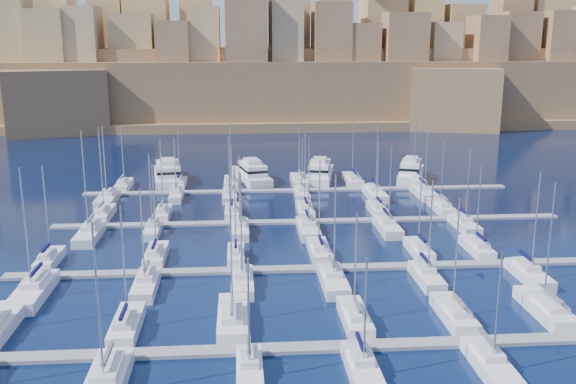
{
  "coord_description": "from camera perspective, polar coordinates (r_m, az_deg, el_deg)",
  "views": [
    {
      "loc": [
        -11.59,
        -91.4,
        30.13
      ],
      "look_at": [
        -4.08,
        6.0,
        6.26
      ],
      "focal_mm": 40.0,
      "sensor_mm": 36.0,
      "label": 1
    }
  ],
  "objects": [
    {
      "name": "sailboat_32",
      "position": [
        100.4,
        -4.29,
        -3.33
      ],
      "size": [
        2.71,
        9.02,
        12.91
      ],
      "color": "silver",
      "rests_on": "ground"
    },
    {
      "name": "pontoon_near",
      "position": [
        65.76,
        6.41,
        -13.43
      ],
      "size": [
        84.0,
        2.0,
        0.4
      ],
      "primitive_type": "cube",
      "color": "slate",
      "rests_on": "ground"
    },
    {
      "name": "sailboat_22",
      "position": [
        83.06,
        12.21,
        -7.32
      ],
      "size": [
        2.62,
        8.73,
        13.5
      ],
      "color": "silver",
      "rests_on": "ground"
    },
    {
      "name": "sailboat_35",
      "position": [
        106.54,
        15.4,
        -2.79
      ],
      "size": [
        2.73,
        9.09,
        13.2
      ],
      "color": "silver",
      "rests_on": "ground"
    },
    {
      "name": "sailboat_1",
      "position": [
        70.44,
        -14.15,
        -11.37
      ],
      "size": [
        2.75,
        9.16,
        13.74
      ],
      "color": "silver",
      "rests_on": "ground"
    },
    {
      "name": "sailboat_43",
      "position": [
        122.78,
        -9.89,
        -0.34
      ],
      "size": [
        2.34,
        7.82,
        12.16
      ],
      "color": "silver",
      "rests_on": "ground"
    },
    {
      "name": "sailboat_16",
      "position": [
        92.9,
        11.57,
        -5.01
      ],
      "size": [
        2.5,
        8.34,
        12.31
      ],
      "color": "silver",
      "rests_on": "ground"
    },
    {
      "name": "sailboat_46",
      "position": [
        123.61,
        7.75,
        -0.14
      ],
      "size": [
        3.15,
        10.5,
        15.15
      ],
      "color": "silver",
      "rests_on": "ground"
    },
    {
      "name": "sailboat_20",
      "position": [
        79.62,
        -4.09,
        -7.96
      ],
      "size": [
        2.7,
        9.01,
        14.9
      ],
      "color": "silver",
      "rests_on": "ground"
    },
    {
      "name": "sailboat_47",
      "position": [
        126.14,
        11.98,
        -0.04
      ],
      "size": [
        3.02,
        10.08,
        14.29
      ],
      "color": "silver",
      "rests_on": "ground"
    },
    {
      "name": "pontoon_far",
      "position": [
        127.51,
        0.93,
        0.15
      ],
      "size": [
        84.0,
        2.0,
        0.4
      ],
      "primitive_type": "cube",
      "color": "slate",
      "rests_on": "ground"
    },
    {
      "name": "sailboat_27",
      "position": [
        111.23,
        1.53,
        -1.59
      ],
      "size": [
        2.64,
        8.8,
        14.15
      ],
      "color": "silver",
      "rests_on": "ground"
    },
    {
      "name": "motor_yacht_c",
      "position": [
        136.85,
        2.83,
        1.74
      ],
      "size": [
        8.07,
        17.04,
        5.25
      ],
      "color": "silver",
      "rests_on": "ground"
    },
    {
      "name": "sailboat_38",
      "position": [
        132.29,
        -5.09,
        0.85
      ],
      "size": [
        2.81,
        9.38,
        14.18
      ],
      "color": "silver",
      "rests_on": "ground"
    },
    {
      "name": "sailboat_17",
      "position": [
        95.63,
        16.46,
        -4.76
      ],
      "size": [
        2.57,
        8.55,
        12.68
      ],
      "color": "silver",
      "rests_on": "ground"
    },
    {
      "name": "sailboat_30",
      "position": [
        102.4,
        -17.22,
        -3.56
      ],
      "size": [
        3.09,
        10.31,
        16.98
      ],
      "color": "silver",
      "rests_on": "ground"
    },
    {
      "name": "sailboat_4",
      "position": [
        73.14,
        14.55,
        -10.43
      ],
      "size": [
        2.77,
        9.25,
        13.8
      ],
      "color": "silver",
      "rests_on": "ground"
    },
    {
      "name": "sailboat_41",
      "position": [
        137.17,
        11.16,
        1.1
      ],
      "size": [
        2.77,
        9.24,
        15.35
      ],
      "color": "silver",
      "rests_on": "ground"
    },
    {
      "name": "sailboat_40",
      "position": [
        134.92,
        5.78,
        1.09
      ],
      "size": [
        3.17,
        10.55,
        15.74
      ],
      "color": "silver",
      "rests_on": "ground"
    },
    {
      "name": "sailboat_14",
      "position": [
        89.12,
        -4.65,
        -5.58
      ],
      "size": [
        2.3,
        7.66,
        13.28
      ],
      "color": "silver",
      "rests_on": "ground"
    },
    {
      "name": "motor_yacht_b",
      "position": [
        135.81,
        -3.24,
        1.64
      ],
      "size": [
        8.6,
        17.09,
        5.25
      ],
      "color": "silver",
      "rests_on": "ground"
    },
    {
      "name": "sailboat_31",
      "position": [
        101.95,
        -11.92,
        -3.33
      ],
      "size": [
        2.3,
        7.68,
        13.23
      ],
      "color": "silver",
      "rests_on": "ground"
    },
    {
      "name": "sailboat_42",
      "position": [
        123.38,
        -15.74,
        -0.56
      ],
      "size": [
        3.14,
        10.47,
        14.64
      ],
      "color": "silver",
      "rests_on": "ground"
    },
    {
      "name": "sailboat_33",
      "position": [
        100.45,
        1.81,
        -3.27
      ],
      "size": [
        3.02,
        10.08,
        15.6
      ],
      "color": "silver",
      "rests_on": "ground"
    },
    {
      "name": "sailboat_28",
      "position": [
        112.91,
        7.94,
        -1.5
      ],
      "size": [
        2.45,
        8.16,
        12.74
      ],
      "color": "silver",
      "rests_on": "ground"
    },
    {
      "name": "sailboat_13",
      "position": [
        90.5,
        -11.65,
        -5.51
      ],
      "size": [
        2.7,
        9.0,
        13.64
      ],
      "color": "silver",
      "rests_on": "ground"
    },
    {
      "name": "sailboat_39",
      "position": [
        133.39,
        1.01,
        1.01
      ],
      "size": [
        3.16,
        10.52,
        15.33
      ],
      "color": "silver",
      "rests_on": "ground"
    },
    {
      "name": "sailboat_3",
      "position": [
        70.36,
        5.97,
        -11.04
      ],
      "size": [
        2.69,
        8.98,
        12.55
      ],
      "color": "silver",
      "rests_on": "ground"
    },
    {
      "name": "sailboat_25",
      "position": [
        111.22,
        -11.06,
        -1.85
      ],
      "size": [
        2.5,
        8.32,
        13.65
      ],
      "color": "silver",
      "rests_on": "ground"
    },
    {
      "name": "sailboat_24",
      "position": [
        113.23,
        -16.09,
        -1.85
      ],
      "size": [
        2.75,
        9.15,
        15.75
      ],
      "color": "silver",
      "rests_on": "ground"
    },
    {
      "name": "sailboat_34",
      "position": [
        102.73,
        8.85,
        -3.05
      ],
      "size": [
        2.91,
        9.71,
        14.06
      ],
      "color": "silver",
      "rests_on": "ground"
    },
    {
      "name": "motor_yacht_d",
      "position": [
        140.2,
        10.86,
        1.79
      ],
      "size": [
        9.41,
        16.02,
        5.25
      ],
      "color": "silver",
      "rests_on": "ground"
    },
    {
      "name": "motor_yacht_a",
      "position": [
        137.62,
        -10.61,
        1.58
      ],
      "size": [
        8.06,
        19.13,
        5.25
      ],
      "color": "silver",
      "rests_on": "ground"
    },
    {
      "name": "sailboat_18",
      "position": [
        82.41,
        -21.68,
        -8.15
      ],
      "size": [
        3.33,
        11.11,
        16.08
      ],
      "color": "silver",
      "rests_on": "ground"
    },
    {
      "name": "sailboat_7",
      "position": [
        60.12,
        -15.88,
        -16.06
      ],
      "size": [
        3.26,
        10.87,
        15.95
      ],
      "color": "silver",
      "rests_on": "ground"
    },
    {
      "name": "sailboat_15",
      "position": [
        90.5,
        2.81,
        -5.23
      ],
      "size": [
        2.76,
        9.21,
        13.88
      ],
      "color": "silver",
      "rests_on": "ground"
    },
    {
      "name": "pontoon_mid_near",
      "position": [
        85.64,
        3.67,
        -6.75
      ],
      "size": [
        84.0,
        2.0,
        0.4
      ],
      "primitive_type": "cube",
      "color": "slate",
      "rests_on": "ground"
    },
    {
      "name": "sailboat_5",
      "position": [
        77.53,
        21.95,
        -9.58
      ],
      "size": [
        3.09,
        10.3,
        15.31
      ],
      "color": "silver",
      "rests_on": "ground"
    },
    {
      "name": "sailboat_36",
      "position": [
        133.99,
        -14.39,
        0.62
      ],
      "size": [
        2.59,
        8.62,
        13.04
      ],
      "color": "silver",
      "rests_on": "ground"
    },
    {
      "name": "sailboat_44",
      "position": [
        121.67,
        -5.2,
        -0.31
      ],
      "size": [
        2.68,
        8.93,
        12.37
      ],
      "color": "silver",
      "rests_on": "ground"
    },
    {
      "name": "sailboat_29",
      "position": [
        116.22,
        13.49,
        -1.31
      ],
      "size": [
        2.66,
        8.87,
        12.94
      ],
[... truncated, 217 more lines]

